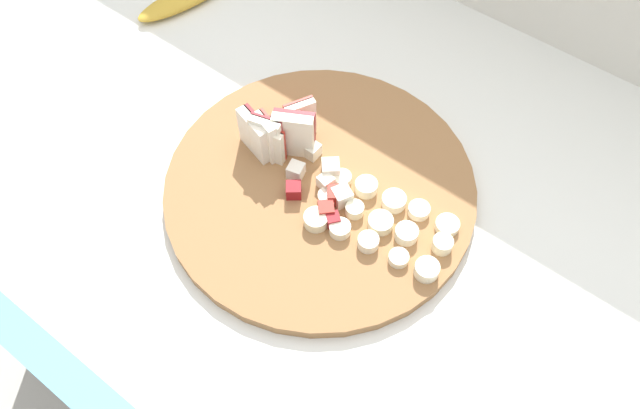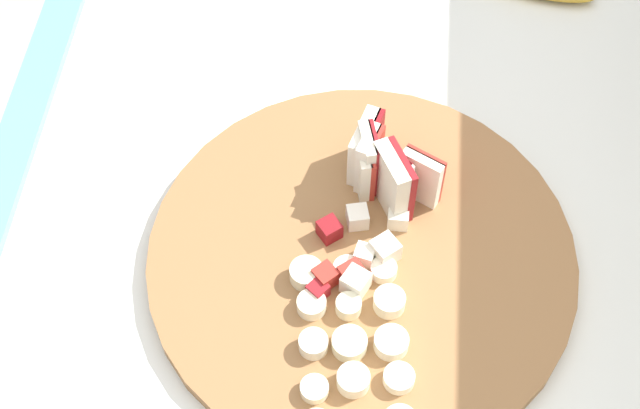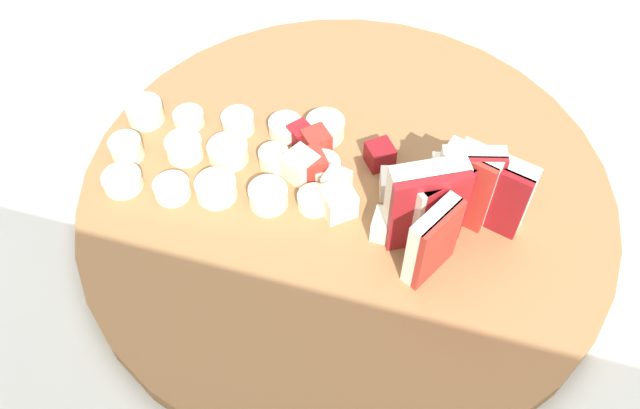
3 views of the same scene
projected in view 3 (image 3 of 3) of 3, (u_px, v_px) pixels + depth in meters
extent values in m
cylinder|color=olive|center=(346.00, 196.00, 0.49)|extent=(0.38, 0.38, 0.02)
cube|color=maroon|center=(486.00, 195.00, 0.45)|extent=(0.05, 0.02, 0.06)
cube|color=white|center=(491.00, 187.00, 0.45)|extent=(0.05, 0.03, 0.06)
cube|color=#B22D23|center=(463.00, 191.00, 0.45)|extent=(0.04, 0.02, 0.06)
cube|color=white|center=(468.00, 184.00, 0.45)|extent=(0.04, 0.02, 0.06)
cube|color=#B22D23|center=(457.00, 191.00, 0.45)|extent=(0.04, 0.01, 0.05)
cube|color=#EFE5CC|center=(457.00, 184.00, 0.46)|extent=(0.04, 0.02, 0.05)
cube|color=maroon|center=(468.00, 191.00, 0.45)|extent=(0.04, 0.01, 0.06)
cube|color=#EFE5CC|center=(467.00, 183.00, 0.45)|extent=(0.04, 0.02, 0.06)
cube|color=maroon|center=(427.00, 212.00, 0.44)|extent=(0.05, 0.03, 0.07)
cube|color=#EFE5CC|center=(424.00, 202.00, 0.44)|extent=(0.05, 0.04, 0.07)
cube|color=maroon|center=(447.00, 211.00, 0.44)|extent=(0.03, 0.04, 0.06)
cube|color=beige|center=(440.00, 203.00, 0.44)|extent=(0.04, 0.04, 0.06)
cube|color=#B22D23|center=(438.00, 246.00, 0.42)|extent=(0.02, 0.04, 0.06)
cube|color=#EFE5CC|center=(431.00, 241.00, 0.43)|extent=(0.03, 0.04, 0.06)
cube|color=beige|center=(392.00, 228.00, 0.46)|extent=(0.02, 0.02, 0.01)
cube|color=#EFE5CC|center=(337.00, 183.00, 0.48)|extent=(0.02, 0.02, 0.02)
cube|color=white|center=(393.00, 184.00, 0.48)|extent=(0.02, 0.02, 0.02)
cube|color=beige|center=(386.00, 226.00, 0.46)|extent=(0.02, 0.02, 0.02)
cube|color=#B22D23|center=(310.00, 165.00, 0.49)|extent=(0.03, 0.03, 0.02)
cube|color=maroon|center=(380.00, 155.00, 0.50)|extent=(0.03, 0.03, 0.02)
cube|color=maroon|center=(301.00, 134.00, 0.51)|extent=(0.02, 0.02, 0.02)
cube|color=#B22D23|center=(316.00, 142.00, 0.50)|extent=(0.03, 0.03, 0.02)
cube|color=beige|center=(338.00, 201.00, 0.47)|extent=(0.03, 0.03, 0.02)
cube|color=#EFE5CC|center=(301.00, 166.00, 0.49)|extent=(0.03, 0.03, 0.02)
cylinder|color=beige|center=(325.00, 128.00, 0.51)|extent=(0.03, 0.03, 0.01)
cylinder|color=#F4EAC6|center=(285.00, 128.00, 0.51)|extent=(0.03, 0.03, 0.01)
cylinder|color=white|center=(238.00, 123.00, 0.52)|extent=(0.02, 0.02, 0.01)
cylinder|color=#F4EAC6|center=(189.00, 118.00, 0.52)|extent=(0.02, 0.02, 0.01)
cylinder|color=#F4EAC6|center=(145.00, 112.00, 0.52)|extent=(0.03, 0.03, 0.02)
cylinder|color=white|center=(323.00, 167.00, 0.49)|extent=(0.03, 0.03, 0.01)
cylinder|color=beige|center=(274.00, 158.00, 0.50)|extent=(0.02, 0.02, 0.01)
cylinder|color=beige|center=(228.00, 152.00, 0.50)|extent=(0.03, 0.03, 0.01)
cylinder|color=white|center=(184.00, 148.00, 0.50)|extent=(0.03, 0.03, 0.01)
cylinder|color=beige|center=(126.00, 148.00, 0.50)|extent=(0.02, 0.02, 0.02)
cylinder|color=white|center=(316.00, 196.00, 0.48)|extent=(0.02, 0.02, 0.01)
cylinder|color=#F4EAC6|center=(268.00, 196.00, 0.47)|extent=(0.03, 0.03, 0.01)
cylinder|color=white|center=(216.00, 189.00, 0.48)|extent=(0.03, 0.03, 0.01)
cylinder|color=white|center=(172.00, 189.00, 0.48)|extent=(0.03, 0.03, 0.01)
cylinder|color=#F4EAC6|center=(122.00, 181.00, 0.49)|extent=(0.03, 0.03, 0.01)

